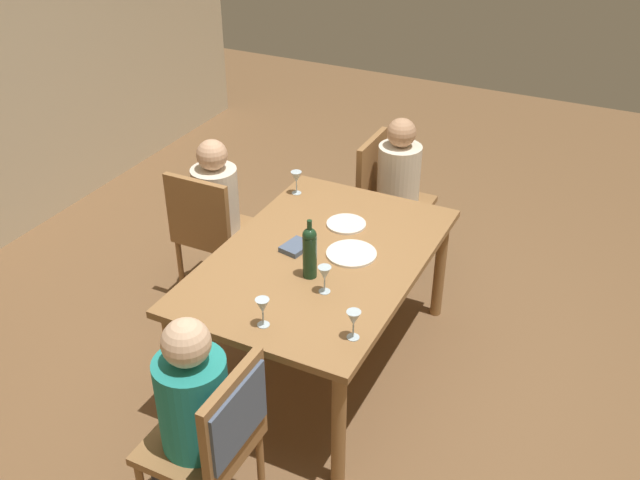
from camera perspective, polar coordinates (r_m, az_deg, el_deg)
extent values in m
plane|color=brown|center=(4.38, 0.00, -9.42)|extent=(10.00, 10.00, 0.00)
cube|color=olive|center=(3.95, 0.00, -1.48)|extent=(1.64, 1.07, 0.04)
cylinder|color=olive|center=(3.51, 1.48, -14.53)|extent=(0.07, 0.07, 0.70)
cylinder|color=olive|center=(4.60, 9.38, -2.17)|extent=(0.07, 0.07, 0.70)
cylinder|color=olive|center=(3.88, -11.32, -9.85)|extent=(0.07, 0.07, 0.70)
cylinder|color=olive|center=(4.89, -1.03, 0.50)|extent=(0.07, 0.07, 0.70)
cylinder|color=olive|center=(5.26, 8.58, 0.87)|extent=(0.04, 0.04, 0.44)
cylinder|color=olive|center=(4.95, 7.16, -1.15)|extent=(0.04, 0.04, 0.44)
cylinder|color=olive|center=(5.36, 4.75, 1.79)|extent=(0.04, 0.04, 0.44)
cylinder|color=olive|center=(5.06, 3.12, -0.13)|extent=(0.04, 0.04, 0.44)
cube|color=olive|center=(5.03, 6.05, 2.71)|extent=(0.44, 0.44, 0.04)
cube|color=olive|center=(4.98, 4.05, 5.63)|extent=(0.44, 0.04, 0.44)
cylinder|color=olive|center=(5.11, -8.40, -0.12)|extent=(0.04, 0.04, 0.44)
cylinder|color=olive|center=(4.93, -4.71, -1.15)|extent=(0.04, 0.04, 0.44)
cylinder|color=olive|center=(4.85, -10.86, -2.24)|extent=(0.04, 0.04, 0.44)
cylinder|color=olive|center=(4.66, -7.07, -3.42)|extent=(0.04, 0.04, 0.44)
cube|color=olive|center=(4.76, -7.97, 0.72)|extent=(0.44, 0.44, 0.04)
cube|color=olive|center=(4.50, -9.58, 2.17)|extent=(0.04, 0.44, 0.44)
cylinder|color=olive|center=(3.69, -9.96, -15.10)|extent=(0.04, 0.04, 0.44)
cylinder|color=olive|center=(3.54, -4.68, -17.26)|extent=(0.04, 0.04, 0.44)
cube|color=olive|center=(3.33, -9.49, -15.50)|extent=(0.44, 0.44, 0.04)
cube|color=olive|center=(3.08, -6.74, -13.79)|extent=(0.44, 0.04, 0.44)
cube|color=#4C5B75|center=(3.06, -6.76, -13.50)|extent=(0.40, 0.07, 0.31)
cylinder|color=#33333D|center=(5.18, 7.65, 0.58)|extent=(0.11, 0.11, 0.46)
cylinder|color=#33333D|center=(5.04, 6.98, -0.34)|extent=(0.11, 0.11, 0.46)
cylinder|color=beige|center=(4.93, 6.20, 4.97)|extent=(0.29, 0.29, 0.44)
sphere|color=tan|center=(4.80, 6.41, 8.36)|extent=(0.19, 0.19, 0.19)
cylinder|color=#33333D|center=(5.01, -7.77, -0.59)|extent=(0.11, 0.11, 0.46)
cylinder|color=#33333D|center=(4.93, -6.08, -1.07)|extent=(0.11, 0.11, 0.46)
cylinder|color=beige|center=(4.65, -8.17, 3.07)|extent=(0.29, 0.29, 0.44)
sphere|color=tan|center=(4.50, -8.47, 6.62)|extent=(0.19, 0.19, 0.19)
cylinder|color=#33333D|center=(3.61, -10.25, -16.24)|extent=(0.11, 0.11, 0.46)
cylinder|color=teal|center=(3.17, -9.87, -12.62)|extent=(0.31, 0.31, 0.47)
sphere|color=beige|center=(2.95, -10.46, -7.92)|extent=(0.20, 0.20, 0.20)
cylinder|color=#19381E|center=(3.71, -0.81, -1.33)|extent=(0.07, 0.07, 0.24)
sphere|color=#19381E|center=(3.64, -0.82, 0.39)|extent=(0.07, 0.07, 0.07)
cylinder|color=#19381E|center=(3.62, -0.83, 1.03)|extent=(0.03, 0.03, 0.08)
cylinder|color=silver|center=(3.38, 2.61, -7.63)|extent=(0.06, 0.06, 0.00)
cylinder|color=silver|center=(3.35, 2.62, -7.14)|extent=(0.01, 0.01, 0.07)
cone|color=silver|center=(3.31, 2.65, -6.16)|extent=(0.07, 0.07, 0.07)
cylinder|color=silver|center=(3.66, 0.36, -4.05)|extent=(0.06, 0.06, 0.00)
cylinder|color=silver|center=(3.64, 0.36, -3.58)|extent=(0.01, 0.01, 0.07)
cone|color=silver|center=(3.60, 0.36, -2.64)|extent=(0.07, 0.07, 0.07)
cylinder|color=silver|center=(3.45, -4.45, -6.64)|extent=(0.06, 0.06, 0.00)
cylinder|color=silver|center=(3.43, -4.48, -6.16)|extent=(0.01, 0.01, 0.07)
cone|color=silver|center=(3.39, -4.53, -5.19)|extent=(0.07, 0.07, 0.07)
cylinder|color=silver|center=(4.56, -1.85, 3.71)|extent=(0.06, 0.06, 0.00)
cylinder|color=silver|center=(4.54, -1.86, 4.12)|extent=(0.01, 0.01, 0.07)
cone|color=silver|center=(4.51, -1.87, 4.94)|extent=(0.07, 0.07, 0.07)
cylinder|color=white|center=(3.94, 2.48, -1.07)|extent=(0.28, 0.28, 0.01)
cylinder|color=white|center=(4.21, 2.07, 1.26)|extent=(0.23, 0.23, 0.01)
cube|color=#4C5B75|center=(3.98, -1.90, -0.55)|extent=(0.18, 0.15, 0.03)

